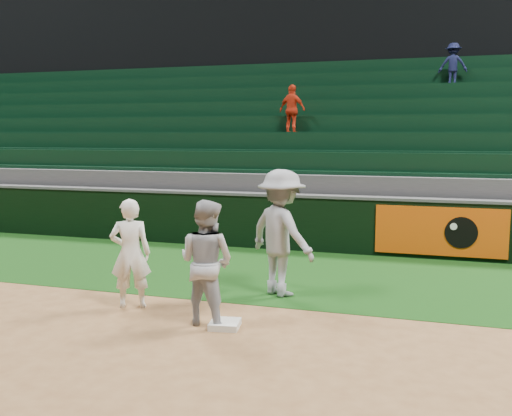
{
  "coord_description": "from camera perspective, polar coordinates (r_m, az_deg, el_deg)",
  "views": [
    {
      "loc": [
        2.79,
        -7.06,
        2.58
      ],
      "look_at": [
        -0.11,
        2.3,
        1.3
      ],
      "focal_mm": 40.0,
      "sensor_mm": 36.0,
      "label": 1
    }
  ],
  "objects": [
    {
      "name": "ground",
      "position": [
        8.02,
        -4.21,
        -11.35
      ],
      "size": [
        70.0,
        70.0,
        0.0
      ],
      "primitive_type": "plane",
      "color": "brown",
      "rests_on": "ground"
    },
    {
      "name": "foul_grass",
      "position": [
        10.75,
        1.65,
        -6.42
      ],
      "size": [
        36.0,
        4.2,
        0.01
      ],
      "primitive_type": "cube",
      "color": "black",
      "rests_on": "ground"
    },
    {
      "name": "upper_deck",
      "position": [
        24.91,
        10.98,
        15.2
      ],
      "size": [
        40.0,
        12.0,
        12.0
      ],
      "primitive_type": "cube",
      "color": "black",
      "rests_on": "ground"
    },
    {
      "name": "first_base",
      "position": [
        7.8,
        -3.13,
        -11.53
      ],
      "size": [
        0.45,
        0.45,
        0.09
      ],
      "primitive_type": "cube",
      "rotation": [
        0.0,
        0.0,
        0.16
      ],
      "color": "silver",
      "rests_on": "ground"
    },
    {
      "name": "first_baseman",
      "position": [
        8.66,
        -12.45,
        -4.47
      ],
      "size": [
        0.7,
        0.6,
        1.64
      ],
      "primitive_type": "imported",
      "rotation": [
        0.0,
        0.0,
        3.55
      ],
      "color": "white",
      "rests_on": "ground"
    },
    {
      "name": "baserunner",
      "position": [
        7.77,
        -4.99,
        -5.42
      ],
      "size": [
        0.95,
        0.81,
        1.7
      ],
      "primitive_type": "imported",
      "rotation": [
        0.0,
        0.0,
        2.92
      ],
      "color": "#9FA1A9",
      "rests_on": "ground"
    },
    {
      "name": "base_coach",
      "position": [
        9.07,
        2.56,
        -2.49
      ],
      "size": [
        1.5,
        1.33,
        2.02
      ],
      "primitive_type": "imported",
      "rotation": [
        0.0,
        0.0,
        2.57
      ],
      "color": "gray",
      "rests_on": "foul_grass"
    },
    {
      "name": "field_wall",
      "position": [
        12.72,
        4.43,
        -1.39
      ],
      "size": [
        36.0,
        0.45,
        1.25
      ],
      "color": "black",
      "rests_on": "ground"
    },
    {
      "name": "stadium_seating",
      "position": [
        16.29,
        7.35,
        4.28
      ],
      "size": [
        36.0,
        5.95,
        5.09
      ],
      "color": "#37373A",
      "rests_on": "ground"
    }
  ]
}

